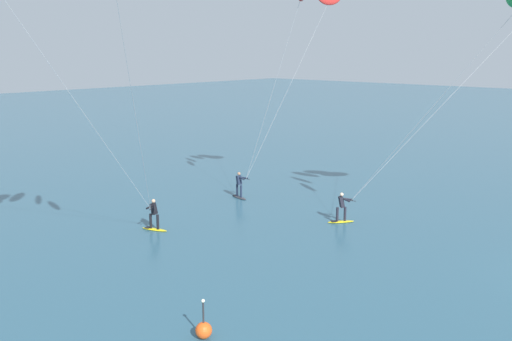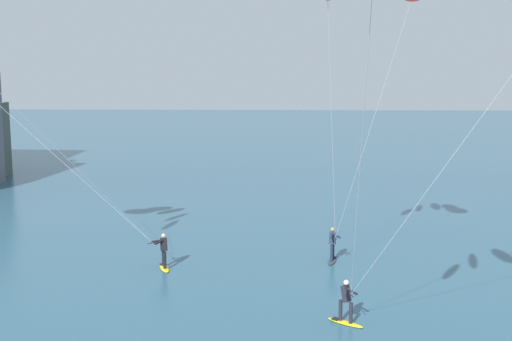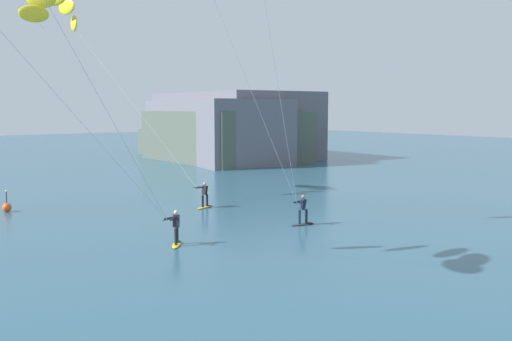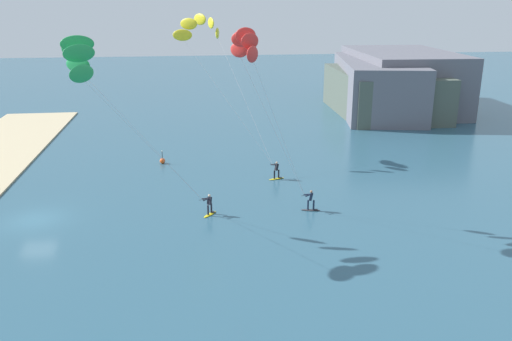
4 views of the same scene
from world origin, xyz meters
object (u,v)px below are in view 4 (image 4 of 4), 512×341
marker_buoy (163,161)px  kitesurfer_mid_water (203,32)px  kitesurfer_nearshore (84,63)px  kitesurfer_far_out (249,53)px

marker_buoy → kitesurfer_mid_water: bearing=115.9°
kitesurfer_nearshore → kitesurfer_far_out: kitesurfer_far_out is taller
kitesurfer_far_out → marker_buoy: bearing=-154.6°
kitesurfer_nearshore → kitesurfer_far_out: size_ratio=0.97×
kitesurfer_nearshore → marker_buoy: 19.96m
kitesurfer_mid_water → kitesurfer_far_out: 17.34m
marker_buoy → kitesurfer_far_out: bearing=25.4°
kitesurfer_mid_water → kitesurfer_nearshore: bearing=-24.9°
kitesurfer_nearshore → marker_buoy: bearing=166.3°
kitesurfer_nearshore → kitesurfer_mid_water: size_ratio=0.94×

